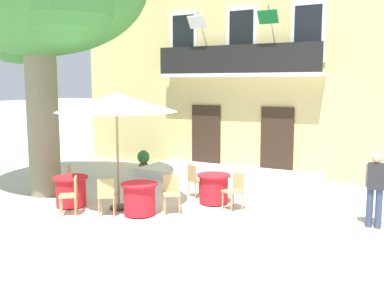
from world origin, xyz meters
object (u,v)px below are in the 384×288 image
at_px(cafe_chair_middle_1, 74,179).
at_px(cafe_chair_front_0, 195,178).
at_px(ground_planter_left, 143,159).
at_px(cafe_chair_near_tree_0, 107,194).
at_px(cafe_chair_near_tree_1, 171,191).
at_px(cafe_table_middle, 71,191).
at_px(cafe_chair_front_1, 235,189).
at_px(cafe_table_near_tree, 140,199).
at_px(cafe_chair_middle_0, 71,193).
at_px(pedestrian_near_entrance, 375,185).
at_px(cafe_umbrella, 116,103).
at_px(cafe_table_front, 214,189).

bearing_deg(cafe_chair_middle_1, cafe_chair_front_0, 30.15).
distance_m(cafe_chair_middle_1, ground_planter_left, 4.29).
xyz_separation_m(cafe_chair_near_tree_0, cafe_chair_near_tree_1, (1.17, 0.95, 0.00)).
height_order(cafe_chair_near_tree_0, cafe_table_middle, cafe_chair_near_tree_0).
bearing_deg(cafe_chair_front_1, cafe_table_near_tree, -141.55).
xyz_separation_m(cafe_chair_near_tree_1, cafe_table_middle, (-2.48, -0.72, -0.14)).
bearing_deg(cafe_table_middle, cafe_chair_front_1, 23.83).
bearing_deg(ground_planter_left, cafe_table_middle, -77.28).
relative_size(cafe_chair_near_tree_1, cafe_chair_middle_1, 1.00).
bearing_deg(cafe_chair_middle_0, cafe_chair_middle_1, 130.84).
relative_size(cafe_chair_near_tree_0, cafe_chair_near_tree_1, 1.00).
height_order(cafe_chair_near_tree_0, cafe_chair_near_tree_1, same).
bearing_deg(ground_planter_left, cafe_chair_front_0, -37.14).
xyz_separation_m(cafe_chair_near_tree_1, pedestrian_near_entrance, (4.40, 1.08, 0.39)).
relative_size(cafe_chair_front_1, ground_planter_left, 1.30).
xyz_separation_m(cafe_table_near_tree, cafe_chair_front_1, (1.81, 1.44, 0.14)).
relative_size(cafe_chair_near_tree_0, cafe_table_middle, 1.05).
height_order(cafe_chair_near_tree_1, cafe_table_middle, cafe_chair_near_tree_1).
distance_m(cafe_chair_middle_1, cafe_umbrella, 2.67).
distance_m(cafe_chair_near_tree_1, cafe_table_front, 1.34).
height_order(cafe_chair_near_tree_1, pedestrian_near_entrance, pedestrian_near_entrance).
relative_size(cafe_table_near_tree, cafe_table_middle, 1.00).
bearing_deg(cafe_chair_front_0, cafe_chair_near_tree_1, -84.90).
bearing_deg(cafe_chair_middle_0, ground_planter_left, 106.71).
distance_m(cafe_table_front, cafe_chair_front_1, 0.77).
xyz_separation_m(cafe_chair_front_0, pedestrian_near_entrance, (4.54, -0.43, 0.39)).
bearing_deg(cafe_table_near_tree, cafe_chair_middle_1, 170.85).
relative_size(cafe_table_near_tree, pedestrian_near_entrance, 0.53).
bearing_deg(cafe_table_middle, cafe_chair_middle_0, -46.04).
distance_m(cafe_chair_near_tree_0, cafe_table_front, 2.77).
bearing_deg(cafe_chair_front_1, pedestrian_near_entrance, 2.69).
bearing_deg(cafe_umbrella, cafe_table_front, 40.28).
distance_m(cafe_chair_near_tree_0, cafe_chair_middle_0, 0.85).
xyz_separation_m(cafe_chair_middle_0, cafe_chair_front_1, (3.22, 2.20, 0.00)).
distance_m(cafe_chair_middle_1, pedestrian_near_entrance, 7.46).
bearing_deg(cafe_chair_middle_0, cafe_umbrella, 53.48).
height_order(cafe_chair_middle_1, cafe_chair_front_0, same).
relative_size(cafe_chair_middle_1, pedestrian_near_entrance, 0.56).
bearing_deg(cafe_table_middle, cafe_chair_middle_1, 127.72).
height_order(cafe_chair_near_tree_1, cafe_chair_middle_0, same).
distance_m(cafe_chair_near_tree_0, cafe_chair_front_1, 3.07).
relative_size(cafe_chair_middle_0, pedestrian_near_entrance, 0.56).
relative_size(cafe_chair_near_tree_0, cafe_chair_front_1, 1.00).
bearing_deg(cafe_table_near_tree, ground_planter_left, 123.14).
distance_m(cafe_chair_near_tree_0, ground_planter_left, 5.61).
xyz_separation_m(cafe_chair_middle_1, ground_planter_left, (-0.63, 4.24, -0.14)).
distance_m(cafe_chair_front_0, pedestrian_near_entrance, 4.57).
height_order(cafe_table_near_tree, cafe_table_front, same).
bearing_deg(cafe_chair_middle_0, cafe_table_middle, 133.96).
distance_m(cafe_chair_near_tree_0, cafe_chair_middle_1, 1.96).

